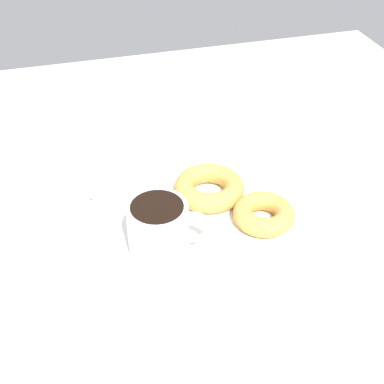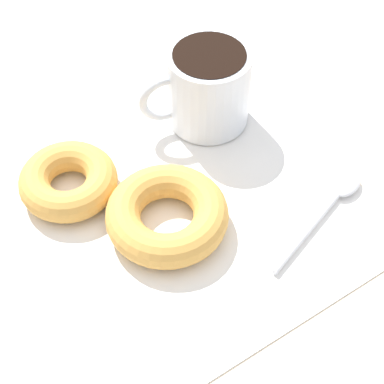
{
  "view_description": "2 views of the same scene",
  "coord_description": "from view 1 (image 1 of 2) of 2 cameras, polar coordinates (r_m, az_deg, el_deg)",
  "views": [
    {
      "loc": [
        19.53,
        61.06,
        53.43
      ],
      "look_at": [
        1.91,
        -1.86,
        2.3
      ],
      "focal_mm": 50.0,
      "sensor_mm": 36.0,
      "label": 1
    },
    {
      "loc": [
        -16.83,
        -33.71,
        47.4
      ],
      "look_at": [
        1.91,
        -1.86,
        2.3
      ],
      "focal_mm": 60.0,
      "sensor_mm": 36.0,
      "label": 2
    }
  ],
  "objects": [
    {
      "name": "napkin",
      "position": [
        0.84,
        -0.0,
        -1.15
      ],
      "size": [
        31.46,
        31.46,
        0.3
      ],
      "primitive_type": "cube",
      "rotation": [
        0.0,
        0.0,
        0.05
      ],
      "color": "white",
      "rests_on": "ground_plane"
    },
    {
      "name": "coffee_cup",
      "position": [
        0.73,
        -3.49,
        -3.92
      ],
      "size": [
        11.52,
        8.36,
        8.24
      ],
      "color": "silver",
      "rests_on": "napkin"
    },
    {
      "name": "spoon",
      "position": [
        0.87,
        -8.64,
        0.32
      ],
      "size": [
        13.73,
        6.59,
        0.9
      ],
      "color": "silver",
      "rests_on": "napkin"
    },
    {
      "name": "ground_plane",
      "position": [
        0.84,
        1.6,
        -2.31
      ],
      "size": [
        120.0,
        120.0,
        2.0
      ],
      "primitive_type": "cube",
      "color": "beige"
    },
    {
      "name": "donut_near_cup",
      "position": [
        0.85,
        1.86,
        0.47
      ],
      "size": [
        11.08,
        11.08,
        3.18
      ],
      "primitive_type": "torus",
      "color": "gold",
      "rests_on": "napkin"
    },
    {
      "name": "donut_far",
      "position": [
        0.8,
        7.67,
        -2.34
      ],
      "size": [
        9.26,
        9.26,
        2.96
      ],
      "primitive_type": "torus",
      "color": "gold",
      "rests_on": "napkin"
    }
  ]
}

